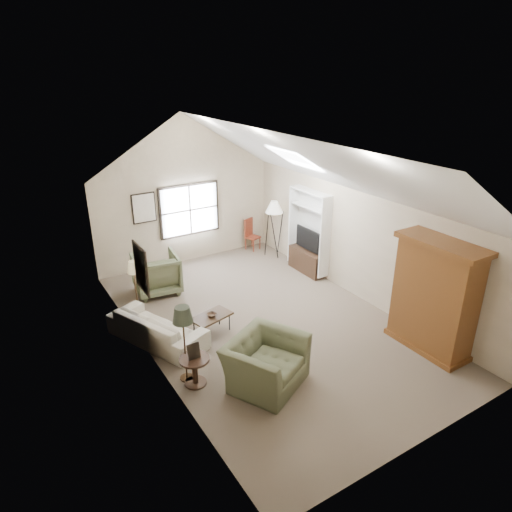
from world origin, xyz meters
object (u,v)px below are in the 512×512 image
armchair_far (156,273)px  side_table (195,371)px  armoire (435,297)px  side_chair (253,234)px  armchair_near (265,362)px  coffee_table (212,325)px  sofa (157,327)px

armchair_far → side_table: armchair_far is taller
armoire → side_table: (-4.31, 1.36, -0.84)m
side_chair → armchair_far: bearing=178.4°
armchair_near → coffee_table: size_ratio=1.58×
armoire → sofa: bearing=146.0°
sofa → armchair_near: 2.48m
sofa → armchair_far: bearing=-43.6°
sofa → armchair_far: size_ratio=2.00×
coffee_table → side_chair: (3.10, 3.48, 0.25)m
sofa → coffee_table: bearing=-131.1°
side_table → sofa: bearing=92.6°
side_table → armchair_near: bearing=-30.6°
sofa → side_table: (0.07, -1.60, -0.04)m
sofa → coffee_table: sofa is taller
armchair_near → side_table: (-1.04, 0.61, -0.16)m
sofa → armoire: bearing=-147.1°
sofa → armchair_near: bearing=-176.5°
armoire → side_table: size_ratio=4.20×
sofa → coffee_table: 1.09m
side_table → armoire: bearing=-17.5°
armchair_near → side_table: size_ratio=2.46×
armoire → sofa: (-4.38, 2.96, -0.79)m
armchair_near → side_chair: size_ratio=1.39×
armchair_near → sofa: bearing=89.7°
armoire → armchair_far: (-3.62, 5.00, -0.62)m
armoire → side_chair: bearing=92.3°
armchair_far → armchair_near: bearing=102.1°
coffee_table → side_table: side_table is taller
side_chair → coffee_table: bearing=-151.4°
side_chair → armoire: bearing=-107.4°
sofa → armchair_far: (0.76, 2.04, 0.17)m
sofa → side_chair: side_chair is taller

